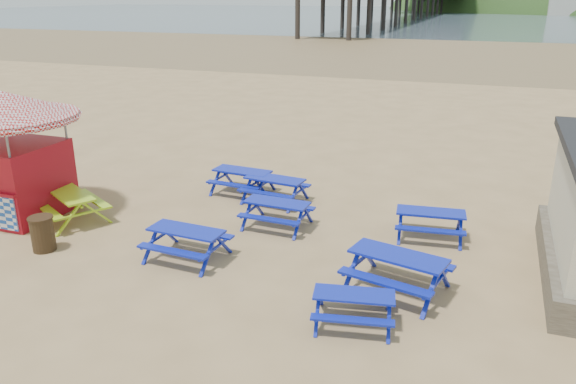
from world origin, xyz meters
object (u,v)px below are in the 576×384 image
at_px(picnic_table_blue_b, 275,190).
at_px(litter_bin, 43,233).
at_px(ice_cream_kiosk, 9,139).
at_px(picnic_table_blue_a, 242,181).
at_px(picnic_table_yellow, 71,207).

distance_m(picnic_table_blue_b, litter_bin, 6.70).
distance_m(picnic_table_blue_b, ice_cream_kiosk, 7.71).
height_order(picnic_table_blue_a, litter_bin, litter_bin).
bearing_deg(picnic_table_blue_b, picnic_table_blue_a, 168.84).
distance_m(ice_cream_kiosk, litter_bin, 3.44).
xyz_separation_m(picnic_table_blue_a, picnic_table_blue_b, (1.27, -0.39, -0.00)).
relative_size(ice_cream_kiosk, litter_bin, 4.55).
bearing_deg(picnic_table_yellow, picnic_table_blue_a, 76.27).
relative_size(picnic_table_blue_b, litter_bin, 2.20).
bearing_deg(picnic_table_blue_a, ice_cream_kiosk, -139.28).
distance_m(picnic_table_blue_a, picnic_table_blue_b, 1.33).
distance_m(picnic_table_blue_a, picnic_table_yellow, 5.22).
relative_size(picnic_table_blue_b, picnic_table_yellow, 0.79).
bearing_deg(litter_bin, picnic_table_blue_a, 62.92).
height_order(picnic_table_blue_b, litter_bin, litter_bin).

